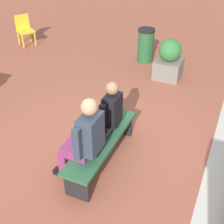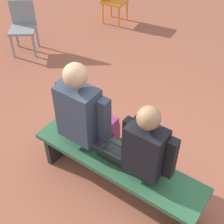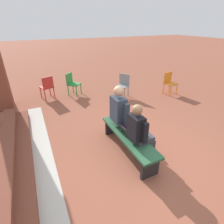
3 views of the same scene
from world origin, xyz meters
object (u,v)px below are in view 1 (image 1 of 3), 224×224
Objects in this scene: person_student at (106,115)px; plastic_chair_far_right at (24,28)px; laptop at (101,138)px; bench at (102,144)px; planter at (169,60)px; person_adult at (84,139)px; litter_bin at (146,45)px.

person_student reaches higher than plastic_chair_far_right.
plastic_chair_far_right reaches higher than laptop.
bench is 1.91× the size of planter.
planter is (-3.27, 0.16, -0.06)m from laptop.
person_adult is (0.41, -0.07, 0.39)m from bench.
person_student reaches higher than bench.
planter is at bearing 175.44° from person_student.
planter reaches higher than litter_bin.
plastic_chair_far_right is at bearing -128.84° from person_student.
plastic_chair_far_right is at bearing -94.65° from planter.
plastic_chair_far_right is at bearing -134.57° from person_adult.
planter reaches higher than bench.
bench is 3.93m from litter_bin.
plastic_chair_far_right is (-3.62, -4.15, -0.02)m from laptop.
person_adult reaches higher than planter.
person_student is 3.62m from litter_bin.
laptop is 0.34× the size of planter.
laptop is at bearing 48.88° from plastic_chair_far_right.
person_student reaches higher than planter.
person_student is 1.49× the size of litter_bin.
planter is at bearing 50.53° from litter_bin.
laptop is 0.37× the size of litter_bin.
bench is 0.15m from laptop.
laptop is at bearing 9.02° from litter_bin.
planter is at bearing 85.35° from plastic_chair_far_right.
person_student is 4.00× the size of laptop.
bench is 1.41× the size of person_student.
person_student is 0.40m from laptop.
person_student is 5.23m from plastic_chair_far_right.
person_student is 1.52× the size of plastic_chair_far_right.
person_student is (-0.31, -0.06, 0.34)m from bench.
person_student is 1.36× the size of planter.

